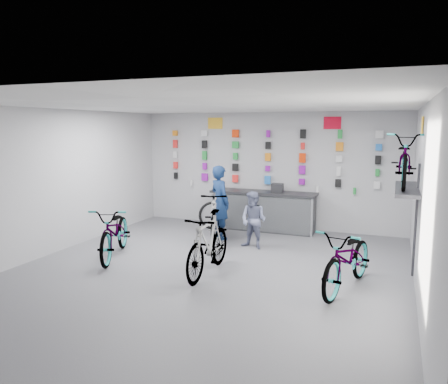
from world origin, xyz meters
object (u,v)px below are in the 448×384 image
at_px(bike_right, 348,259).
at_px(bike_service, 215,215).
at_px(customer, 253,220).
at_px(bike_center, 208,244).
at_px(counter, 263,211).
at_px(clerk, 220,202).
at_px(bike_left, 115,231).

height_order(bike_right, bike_service, bike_service).
bearing_deg(customer, bike_center, -83.47).
distance_m(counter, clerk, 1.43).
relative_size(bike_center, bike_service, 0.94).
distance_m(bike_center, customer, 1.95).
height_order(counter, bike_service, bike_service).
bearing_deg(bike_left, customer, 13.14).
height_order(counter, bike_left, bike_left).
xyz_separation_m(bike_service, clerk, (0.02, 0.24, 0.27)).
xyz_separation_m(counter, bike_left, (-2.10, -3.37, 0.05)).
bearing_deg(bike_center, customer, 81.92).
relative_size(counter, bike_right, 1.35).
distance_m(bike_left, bike_service, 2.39).
bearing_deg(bike_center, bike_right, 2.14).
distance_m(counter, bike_center, 3.65).
bearing_deg(bike_left, bike_service, 33.06).
bearing_deg(bike_service, bike_left, -143.30).
bearing_deg(bike_left, bike_right, -23.17).
relative_size(bike_center, bike_right, 0.95).
bearing_deg(customer, bike_right, -26.28).
xyz_separation_m(bike_left, customer, (2.39, 1.66, 0.09)).
relative_size(bike_center, clerk, 1.09).
relative_size(bike_left, clerk, 1.17).
bearing_deg(bike_left, clerk, 35.81).
xyz_separation_m(bike_right, bike_service, (-3.19, 2.07, 0.08)).
bearing_deg(bike_left, counter, 36.40).
height_order(bike_left, clerk, clerk).
bearing_deg(customer, counter, 112.79).
height_order(bike_center, bike_service, bike_service).
xyz_separation_m(bike_left, bike_right, (4.57, -0.12, -0.01)).
height_order(bike_right, customer, customer).
xyz_separation_m(bike_left, bike_center, (2.17, -0.28, 0.03)).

